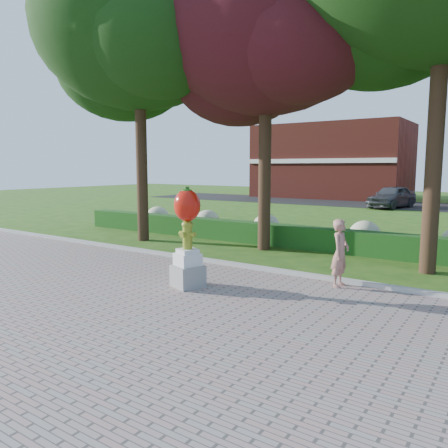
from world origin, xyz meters
TOP-DOWN VIEW (x-y plane):
  - ground at (0.00, 0.00)m, footprint 100.00×100.00m
  - walkway at (0.00, -4.00)m, footprint 40.00×14.00m
  - curb at (0.00, 3.00)m, footprint 40.00×0.18m
  - lawn_hedge at (0.00, 7.00)m, footprint 24.00×0.70m
  - hydrangea_row at (0.57, 8.00)m, footprint 20.10×1.10m
  - street at (0.00, 28.00)m, footprint 50.00×8.00m
  - building_left at (-10.00, 34.00)m, footprint 14.00×8.00m
  - tree_far_left at (-7.11, 5.09)m, footprint 9.00×7.68m
  - tree_mid_left at (-2.10, 6.08)m, footprint 8.25×7.04m
  - hydrant_sculpture at (-1.06, 0.50)m, footprint 0.85×0.85m
  - woman at (2.00, 2.60)m, footprint 0.40×0.61m
  - parked_car at (-2.17, 25.24)m, footprint 2.87×5.05m

SIDE VIEW (x-z plane):
  - ground at x=0.00m, z-range 0.00..0.00m
  - street at x=0.00m, z-range 0.00..0.02m
  - walkway at x=0.00m, z-range 0.00..0.04m
  - curb at x=0.00m, z-range 0.00..0.15m
  - lawn_hedge at x=0.00m, z-range 0.00..0.80m
  - hydrangea_row at x=0.57m, z-range 0.06..1.04m
  - parked_car at x=-2.17m, z-range 0.02..1.64m
  - woman at x=2.00m, z-range 0.04..1.70m
  - hydrant_sculpture at x=-1.06m, z-range 0.11..2.55m
  - building_left at x=-10.00m, z-range 0.00..7.00m
  - tree_mid_left at x=-2.10m, z-range 1.95..12.65m
  - tree_far_left at x=-7.11m, z-range 2.13..13.80m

